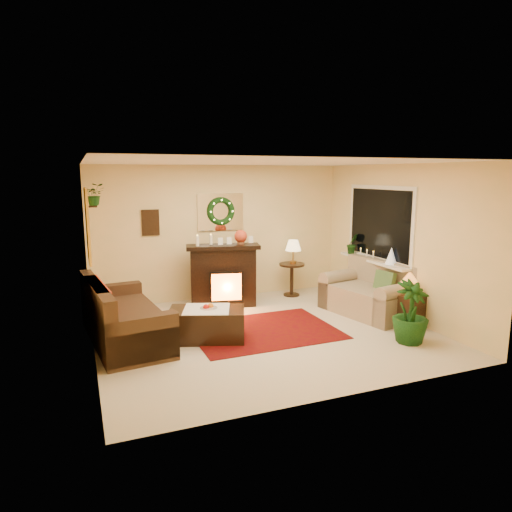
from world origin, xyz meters
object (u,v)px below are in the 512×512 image
object	(u,v)px
sofa	(125,313)
coffee_table	(207,326)
end_table_square	(407,310)
fireplace	(223,277)
loveseat	(368,291)
side_table_round	(292,280)

from	to	relation	value
sofa	coffee_table	world-z (taller)	sofa
sofa	end_table_square	world-z (taller)	sofa
sofa	fireplace	size ratio (longest dim) A/B	1.80
end_table_square	coffee_table	bearing A→B (deg)	169.30
coffee_table	loveseat	bearing A→B (deg)	23.60
end_table_square	fireplace	bearing A→B (deg)	137.66
loveseat	coffee_table	xyz separation A→B (m)	(-2.97, -0.19, -0.21)
fireplace	coffee_table	distance (m)	1.80
fireplace	side_table_round	bearing A→B (deg)	19.45
sofa	side_table_round	distance (m)	3.67
loveseat	end_table_square	size ratio (longest dim) A/B	2.96
sofa	side_table_round	bearing A→B (deg)	15.95
loveseat	side_table_round	xyz separation A→B (m)	(-0.71, 1.59, -0.10)
side_table_round	coffee_table	world-z (taller)	side_table_round
sofa	loveseat	distance (m)	4.10
end_table_square	loveseat	bearing A→B (deg)	104.14
sofa	end_table_square	xyz separation A→B (m)	(4.30, -0.98, -0.16)
fireplace	loveseat	xyz separation A→B (m)	(2.21, -1.41, -0.13)
sofa	fireplace	distance (m)	2.25
side_table_round	end_table_square	xyz separation A→B (m)	(0.91, -2.39, -0.05)
fireplace	coffee_table	world-z (taller)	fireplace
fireplace	loveseat	distance (m)	2.63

